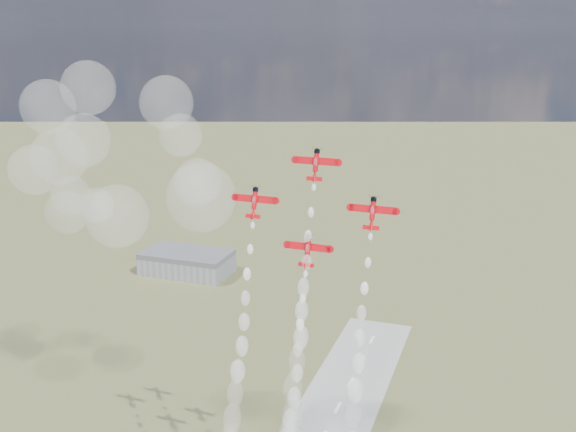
# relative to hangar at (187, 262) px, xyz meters

# --- Properties ---
(hangar) EXTENTS (50.00, 28.00, 13.00)m
(hangar) POSITION_rel_hangar_xyz_m (0.00, 0.00, 0.00)
(hangar) COLOR gray
(hangar) RESTS_ON ground
(plane_lead) EXTENTS (10.89, 4.42, 7.59)m
(plane_lead) POSITION_rel_hangar_xyz_m (130.34, -177.17, 100.65)
(plane_lead) COLOR red
(plane_lead) RESTS_ON ground
(plane_left) EXTENTS (10.89, 4.42, 7.59)m
(plane_left) POSITION_rel_hangar_xyz_m (115.65, -180.15, 90.80)
(plane_left) COLOR red
(plane_left) RESTS_ON ground
(plane_right) EXTENTS (10.89, 4.42, 7.59)m
(plane_right) POSITION_rel_hangar_xyz_m (145.04, -180.15, 90.80)
(plane_right) COLOR red
(plane_right) RESTS_ON ground
(plane_slot) EXTENTS (10.89, 4.42, 7.59)m
(plane_slot) POSITION_rel_hangar_xyz_m (130.34, -183.13, 80.96)
(plane_slot) COLOR red
(plane_slot) RESTS_ON ground
(smoke_trail_lead) EXTENTS (5.42, 19.71, 59.64)m
(smoke_trail_lead) POSITION_rel_hangar_xyz_m (130.31, -192.27, 50.43)
(smoke_trail_lead) COLOR white
(smoke_trail_lead) RESTS_ON plane_lead
(smoke_trail_left) EXTENTS (5.35, 20.18, 60.26)m
(smoke_trail_left) POSITION_rel_hangar_xyz_m (115.42, -195.28, 40.35)
(smoke_trail_left) COLOR white
(smoke_trail_left) RESTS_ON plane_left
(drifted_smoke_cloud) EXTENTS (69.37, 34.64, 57.25)m
(drifted_smoke_cloud) POSITION_rel_hangar_xyz_m (60.14, -154.70, 91.04)
(drifted_smoke_cloud) COLOR white
(drifted_smoke_cloud) RESTS_ON ground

